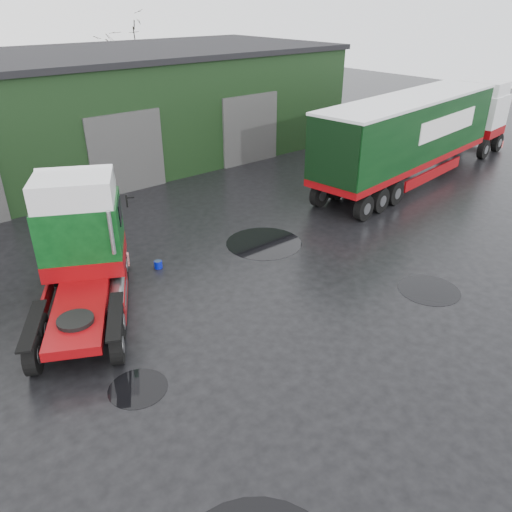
{
  "coord_description": "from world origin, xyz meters",
  "views": [
    {
      "loc": [
        -8.66,
        -9.19,
        8.96
      ],
      "look_at": [
        0.24,
        1.6,
        1.7
      ],
      "focal_mm": 35.0,
      "sensor_mm": 36.0,
      "label": 1
    }
  ],
  "objects": [
    {
      "name": "warehouse",
      "position": [
        2.0,
        20.0,
        3.16
      ],
      "size": [
        32.4,
        12.4,
        6.3
      ],
      "color": "black",
      "rests_on": "ground"
    },
    {
      "name": "wash_bucket",
      "position": [
        -1.09,
        5.71,
        0.14
      ],
      "size": [
        0.39,
        0.39,
        0.28
      ],
      "primitive_type": "cylinder",
      "rotation": [
        0.0,
        0.0,
        0.35
      ],
      "color": "#0712A1",
      "rests_on": "ground"
    },
    {
      "name": "hero_tractor",
      "position": [
        -4.5,
        4.24,
        2.08
      ],
      "size": [
        5.62,
        7.24,
        4.15
      ],
      "primitive_type": null,
      "rotation": [
        0.0,
        0.0,
        -0.48
      ],
      "color": "#0A3D14",
      "rests_on": "ground"
    },
    {
      "name": "tree_back_b",
      "position": [
        10.0,
        30.0,
        3.75
      ],
      "size": [
        4.4,
        4.4,
        7.5
      ],
      "primitive_type": null,
      "color": "black",
      "rests_on": "ground"
    },
    {
      "name": "puddle_3",
      "position": [
        5.31,
        -1.63,
        0.0
      ],
      "size": [
        2.11,
        2.11,
        0.01
      ],
      "primitive_type": "cylinder",
      "color": "black",
      "rests_on": "ground"
    },
    {
      "name": "puddle_1",
      "position": [
        3.31,
        4.81,
        0.0
      ],
      "size": [
        3.12,
        3.12,
        0.01
      ],
      "primitive_type": "cylinder",
      "color": "black",
      "rests_on": "ground"
    },
    {
      "name": "lorry_right",
      "position": [
        13.85,
        5.7,
        2.3
      ],
      "size": [
        17.77,
        5.08,
        4.61
      ],
      "primitive_type": null,
      "rotation": [
        0.0,
        0.0,
        -1.45
      ],
      "color": "silver",
      "rests_on": "ground"
    },
    {
      "name": "puddle_4",
      "position": [
        -4.75,
        0.34,
        0.0
      ],
      "size": [
        1.54,
        1.54,
        0.01
      ],
      "primitive_type": "cylinder",
      "color": "black",
      "rests_on": "ground"
    },
    {
      "name": "ground",
      "position": [
        0.0,
        0.0,
        0.0
      ],
      "size": [
        100.0,
        100.0,
        0.0
      ],
      "primitive_type": "plane",
      "color": "black"
    }
  ]
}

